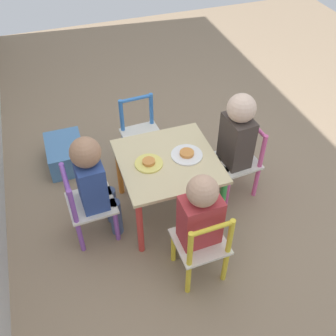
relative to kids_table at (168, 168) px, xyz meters
The scene contains 12 objects.
ground_plane 0.36m from the kids_table, ahead, with size 6.00×6.00×0.00m, color #8C755B.
kids_table is the anchor object (origin of this frame).
chair_pink 0.51m from the kids_table, 85.54° to the right, with size 0.28×0.28×0.50m.
chair_purple 0.51m from the kids_table, 92.91° to the left, with size 0.27×0.27×0.50m.
chair_yellow 0.51m from the kids_table, behind, with size 0.27×0.27×0.50m.
chair_blue 0.51m from the kids_table, ahead, with size 0.27×0.27×0.50m.
child_front 0.44m from the kids_table, 85.54° to the right, with size 0.21×0.22×0.75m.
child_back 0.44m from the kids_table, 92.91° to the left, with size 0.21×0.22×0.71m.
child_left 0.43m from the kids_table, behind, with size 0.21×0.21×0.69m.
plate_front 0.14m from the kids_table, 90.00° to the right, with size 0.18×0.18×0.03m.
plate_back 0.14m from the kids_table, 90.00° to the left, with size 0.16×0.16×0.03m.
storage_bin 0.89m from the kids_table, 40.20° to the left, with size 0.35×0.25×0.18m.
Camera 1 is at (-1.57, 0.53, 1.93)m, focal length 42.00 mm.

